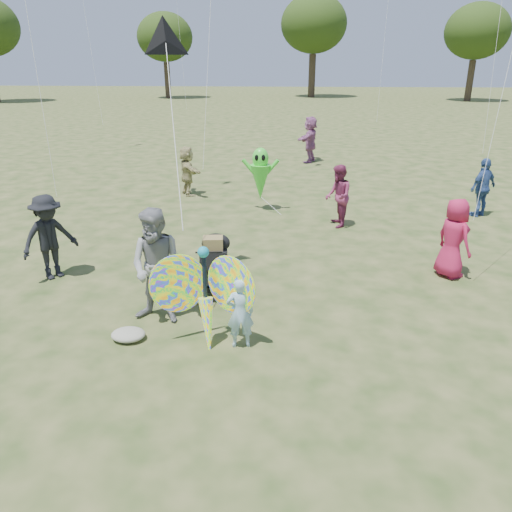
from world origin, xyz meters
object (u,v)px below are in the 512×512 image
(crowd_a, at_px, (454,238))
(alien_kite, at_px, (260,176))
(crowd_d, at_px, (187,171))
(adult_man, at_px, (158,267))
(jogging_stroller, at_px, (214,261))
(crowd_c, at_px, (483,188))
(crowd_b, at_px, (49,237))
(crowd_e, at_px, (338,196))
(butterfly_kite, at_px, (206,297))
(child_girl, at_px, (240,313))
(crowd_j, at_px, (310,139))

(crowd_a, relative_size, alien_kite, 0.88)
(crowd_d, bearing_deg, crowd_a, -161.77)
(adult_man, height_order, jogging_stroller, adult_man)
(adult_man, distance_m, crowd_d, 8.10)
(crowd_c, bearing_deg, crowd_b, -8.40)
(crowd_d, xyz_separation_m, crowd_e, (4.38, -2.83, 0.03))
(adult_man, height_order, alien_kite, adult_man)
(butterfly_kite, distance_m, alien_kite, 7.09)
(child_girl, height_order, butterfly_kite, butterfly_kite)
(child_girl, bearing_deg, butterfly_kite, -15.63)
(crowd_d, height_order, butterfly_kite, butterfly_kite)
(child_girl, relative_size, adult_man, 0.58)
(crowd_a, xyz_separation_m, alien_kite, (-3.97, 4.25, 0.20))
(crowd_b, relative_size, jogging_stroller, 1.50)
(child_girl, relative_size, crowd_a, 0.71)
(crowd_d, relative_size, jogging_stroller, 1.38)
(crowd_c, xyz_separation_m, crowd_e, (-3.89, -1.20, -0.00))
(crowd_b, distance_m, crowd_e, 6.73)
(child_girl, xyz_separation_m, alien_kite, (-0.21, 7.12, 0.43))
(crowd_e, distance_m, butterfly_kite, 6.25)
(crowd_c, bearing_deg, crowd_e, -18.19)
(child_girl, bearing_deg, crowd_a, -153.25)
(child_girl, distance_m, crowd_j, 14.53)
(adult_man, xyz_separation_m, crowd_d, (-1.22, 8.01, -0.18))
(child_girl, relative_size, jogging_stroller, 1.00)
(adult_man, distance_m, jogging_stroller, 1.33)
(crowd_e, bearing_deg, crowd_b, -63.13)
(butterfly_kite, bearing_deg, crowd_a, 33.58)
(crowd_e, bearing_deg, crowd_j, 177.27)
(butterfly_kite, bearing_deg, crowd_e, 68.33)
(crowd_c, bearing_deg, crowd_d, -46.54)
(child_girl, xyz_separation_m, butterfly_kite, (-0.50, 0.04, 0.21))
(jogging_stroller, distance_m, alien_kite, 5.40)
(crowd_c, xyz_separation_m, crowd_d, (-8.26, 1.63, -0.03))
(crowd_b, relative_size, butterfly_kite, 0.94)
(crowd_d, bearing_deg, child_girl, 167.29)
(child_girl, bearing_deg, jogging_stroller, -80.49)
(crowd_d, bearing_deg, crowd_j, -63.06)
(crowd_b, bearing_deg, crowd_e, -16.92)
(adult_man, relative_size, crowd_a, 1.21)
(jogging_stroller, height_order, butterfly_kite, butterfly_kite)
(adult_man, bearing_deg, crowd_j, 89.62)
(adult_man, bearing_deg, crowd_d, 109.21)
(crowd_d, bearing_deg, jogging_stroller, 166.34)
(crowd_a, distance_m, crowd_c, 4.61)
(child_girl, height_order, adult_man, adult_man)
(crowd_c, xyz_separation_m, jogging_stroller, (-6.34, -5.30, -0.16))
(adult_man, relative_size, crowd_d, 1.24)
(adult_man, bearing_deg, butterfly_kite, -26.17)
(child_girl, distance_m, crowd_a, 4.73)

